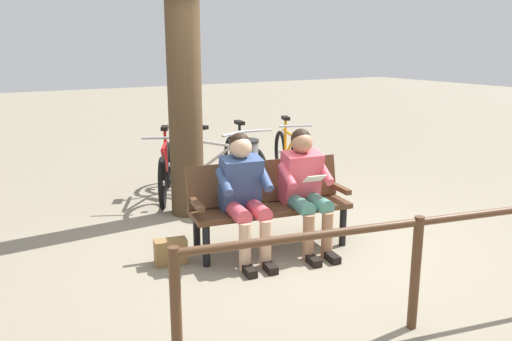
# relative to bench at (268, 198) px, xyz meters

# --- Properties ---
(ground_plane) EXTENTS (40.00, 40.00, 0.00)m
(ground_plane) POSITION_rel_bench_xyz_m (-0.28, 0.12, -0.51)
(ground_plane) COLOR gray
(bench) EXTENTS (1.66, 0.73, 0.87)m
(bench) POSITION_rel_bench_xyz_m (0.00, 0.00, 0.00)
(bench) COLOR #51331E
(bench) RESTS_ON ground
(person_reading) EXTENTS (0.53, 0.81, 1.20)m
(person_reading) POSITION_rel_bench_xyz_m (-0.29, 0.21, 0.16)
(person_reading) COLOR #D84C59
(person_reading) RESTS_ON ground
(person_companion) EXTENTS (0.53, 0.81, 1.20)m
(person_companion) POSITION_rel_bench_xyz_m (0.34, 0.11, 0.16)
(person_companion) COLOR #334772
(person_companion) RESTS_ON ground
(handbag) EXTENTS (0.32, 0.20, 0.24)m
(handbag) POSITION_rel_bench_xyz_m (1.02, -0.08, -0.39)
(handbag) COLOR olive
(handbag) RESTS_ON ground
(tree_trunk) EXTENTS (0.40, 0.40, 4.04)m
(tree_trunk) POSITION_rel_bench_xyz_m (0.27, -1.41, 1.51)
(tree_trunk) COLOR #4C3823
(tree_trunk) RESTS_ON ground
(litter_bin) EXTENTS (0.37, 0.37, 0.88)m
(litter_bin) POSITION_rel_bench_xyz_m (-0.39, -1.19, -0.07)
(litter_bin) COLOR slate
(litter_bin) RESTS_ON ground
(bicycle_red) EXTENTS (0.68, 1.60, 0.94)m
(bicycle_red) POSITION_rel_bench_xyz_m (-1.68, -2.15, -0.15)
(bicycle_red) COLOR black
(bicycle_red) RESTS_ON ground
(bicycle_blue) EXTENTS (0.48, 1.67, 0.94)m
(bicycle_blue) POSITION_rel_bench_xyz_m (-0.89, -2.09, -0.15)
(bicycle_blue) COLOR black
(bicycle_blue) RESTS_ON ground
(bicycle_green) EXTENTS (0.75, 1.57, 0.94)m
(bicycle_green) POSITION_rel_bench_xyz_m (-0.34, -2.02, -0.15)
(bicycle_green) COLOR black
(bicycle_green) RESTS_ON ground
(bicycle_black) EXTENTS (0.78, 1.55, 0.94)m
(bicycle_black) POSITION_rel_bench_xyz_m (0.26, -2.19, -0.15)
(bicycle_black) COLOR black
(bicycle_black) RESTS_ON ground
(railing_fence) EXTENTS (3.43, 0.75, 0.85)m
(railing_fence) POSITION_rel_bench_xyz_m (-0.07, 1.87, 0.10)
(railing_fence) COLOR #51331E
(railing_fence) RESTS_ON ground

